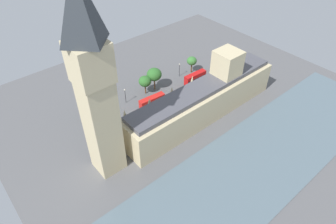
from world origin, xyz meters
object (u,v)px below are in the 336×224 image
Objects in this scene: street_lamp_slot_11 at (125,93)px; street_lamp_slot_12 at (180,68)px; pedestrian_midblock at (158,119)px; plane_tree_leading at (192,61)px; pedestrian_trailing at (184,105)px; car_white_kerbside at (130,119)px; double_decker_bus_by_river_gate at (195,78)px; parliament_building at (205,98)px; plane_tree_near_tower at (154,75)px; plane_tree_slot_10 at (145,81)px; double_decker_bus_far_end at (152,102)px; clock_tower at (94,84)px; car_silver_opposite_hall at (176,93)px; car_dark_green_corner at (214,72)px; plane_tree_under_trees at (93,102)px.

street_lamp_slot_11 is 28.84m from street_lamp_slot_12.
street_lamp_slot_11 is at bearing 90.82° from street_lamp_slot_12.
plane_tree_leading reaches higher than pedestrian_midblock.
pedestrian_trailing is 21.77m from street_lamp_slot_12.
car_white_kerbside is 11.87m from street_lamp_slot_11.
parliament_building is at bearing -32.92° from double_decker_bus_by_river_gate.
plane_tree_near_tower is 1.54× the size of street_lamp_slot_11.
plane_tree_near_tower reaches higher than car_white_kerbside.
street_lamp_slot_11 reaches higher than pedestrian_trailing.
double_decker_bus_far_end is at bearing 158.87° from plane_tree_slot_10.
double_decker_bus_by_river_gate is 2.18× the size of car_white_kerbside.
car_white_kerbside is at bearing -51.95° from clock_tower.
parliament_building is 39.92× the size of pedestrian_midblock.
car_silver_opposite_hall is 2.71× the size of pedestrian_trailing.
parliament_building is at bearing -53.15° from car_dark_green_corner.
car_white_kerbside is 0.75× the size of street_lamp_slot_11.
parliament_building is 29.27m from car_dark_green_corner.
car_dark_green_corner is 0.91× the size of car_white_kerbside.
pedestrian_midblock is at bearing 116.36° from plane_tree_leading.
pedestrian_midblock is (6.64, -25.15, -30.54)m from clock_tower.
plane_tree_under_trees is (8.89, 43.42, 3.77)m from double_decker_bus_by_river_gate.
plane_tree_slot_10 is at bearing -93.02° from plane_tree_under_trees.
plane_tree_near_tower is (7.94, 27.65, 6.37)m from car_dark_green_corner.
double_decker_bus_by_river_gate is 1.64× the size of street_lamp_slot_11.
street_lamp_slot_12 is at bearing -62.70° from double_decker_bus_far_end.
clock_tower reaches higher than double_decker_bus_by_river_gate.
pedestrian_midblock is (-8.69, 27.32, -1.90)m from double_decker_bus_by_river_gate.
pedestrian_trailing is 17.69m from plane_tree_near_tower.
street_lamp_slot_12 is (25.17, -10.12, -2.85)m from parliament_building.
car_silver_opposite_hall is at bearing -111.62° from pedestrian_trailing.
car_silver_opposite_hall is 0.42× the size of plane_tree_near_tower.
parliament_building is 13.38× the size of car_white_kerbside.
plane_tree_under_trees reaches higher than pedestrian_trailing.
plane_tree_near_tower is at bearing 10.14° from parliament_building.
street_lamp_slot_11 is at bearing -24.60° from car_white_kerbside.
plane_tree_near_tower reaches higher than car_silver_opposite_hall.
street_lamp_slot_12 is at bearing -88.32° from plane_tree_slot_10.
street_lamp_slot_12 is at bearing 147.88° from pedestrian_midblock.
car_white_kerbside is (14.72, 23.95, -6.40)m from parliament_building.
street_lamp_slot_12 is at bearing -65.11° from clock_tower.
double_decker_bus_by_river_gate is at bearing -151.00° from pedestrian_trailing.
clock_tower is 62.15m from street_lamp_slot_12.
pedestrian_midblock is 0.18× the size of plane_tree_under_trees.
clock_tower is 9.49× the size of street_lamp_slot_12.
plane_tree_leading reaches higher than double_decker_bus_by_river_gate.
parliament_building is 1.07× the size of clock_tower.
plane_tree_slot_10 reaches higher than car_white_kerbside.
pedestrian_trailing is at bearing -80.15° from clock_tower.
street_lamp_slot_12 is (1.10, 6.30, -1.36)m from plane_tree_leading.
street_lamp_slot_11 is at bearing 39.67° from double_decker_bus_far_end.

